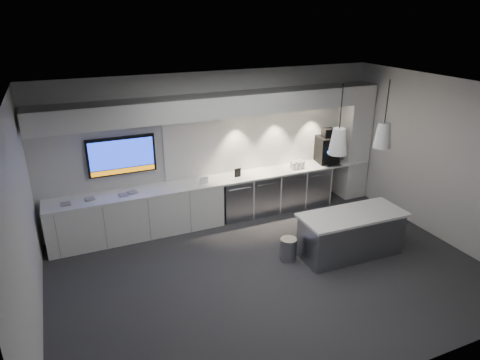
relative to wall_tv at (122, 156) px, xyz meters
name	(u,v)px	position (x,y,z in m)	size (l,w,h in m)	color
floor	(271,272)	(1.90, -2.45, -1.56)	(7.00, 7.00, 0.00)	#313134
ceiling	(276,92)	(1.90, -2.45, 1.44)	(7.00, 7.00, 0.00)	black
wall_back	(216,146)	(1.90, 0.05, -0.06)	(7.00, 7.00, 0.00)	silver
wall_front	(385,276)	(1.90, -4.95, -0.06)	(7.00, 7.00, 0.00)	silver
wall_left	(22,234)	(-1.60, -2.45, -0.06)	(7.00, 7.00, 0.00)	silver
wall_right	(442,160)	(5.40, -2.45, -0.06)	(7.00, 7.00, 0.00)	silver
back_counter	(223,180)	(1.90, -0.27, -0.68)	(6.80, 0.65, 0.04)	white
left_base_cabinets	(138,215)	(0.15, -0.27, -1.13)	(3.30, 0.63, 0.86)	white
fridge_unit_a	(234,198)	(2.15, -0.27, -1.13)	(0.60, 0.61, 0.85)	gray
fridge_unit_b	(261,193)	(2.78, -0.27, -1.13)	(0.60, 0.61, 0.85)	gray
fridge_unit_c	(287,189)	(3.41, -0.27, -1.13)	(0.60, 0.61, 0.85)	gray
fridge_unit_d	(311,184)	(4.04, -0.27, -1.13)	(0.60, 0.61, 0.85)	gray
backsplash	(269,137)	(3.10, 0.03, -0.01)	(4.60, 0.03, 1.30)	white
soffit	(221,105)	(1.90, -0.25, 0.84)	(6.90, 0.60, 0.40)	white
column	(353,141)	(5.10, -0.25, -0.26)	(0.55, 0.55, 2.60)	white
wall_tv	(122,156)	(0.00, 0.00, 0.00)	(1.25, 0.07, 0.72)	black
island	(351,234)	(3.47, -2.47, -1.16)	(1.89, 0.85, 0.79)	gray
bin	(288,249)	(2.36, -2.20, -1.36)	(0.29, 0.29, 0.41)	gray
coffee_machine	(327,148)	(4.40, -0.25, -0.34)	(0.50, 0.65, 0.77)	black
sign_black	(238,173)	(2.22, -0.30, -0.57)	(0.14, 0.02, 0.18)	black
sign_white	(204,181)	(1.46, -0.39, -0.59)	(0.18, 0.02, 0.14)	white
cup_cluster	(297,165)	(3.59, -0.35, -0.58)	(0.30, 0.19, 0.16)	white
tray_a	(66,204)	(-1.08, -0.34, -0.65)	(0.16, 0.16, 0.03)	#979797
tray_b	(90,199)	(-0.67, -0.28, -0.65)	(0.16, 0.16, 0.03)	#979797
tray_c	(123,195)	(-0.09, -0.34, -0.65)	(0.16, 0.16, 0.03)	#979797
tray_d	(132,192)	(0.09, -0.28, -0.65)	(0.16, 0.16, 0.03)	#979797
pendant_left	(338,141)	(3.02, -2.47, 0.59)	(0.30, 0.30, 1.12)	white
pendant_right	(383,135)	(3.91, -2.47, 0.59)	(0.30, 0.30, 1.12)	white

